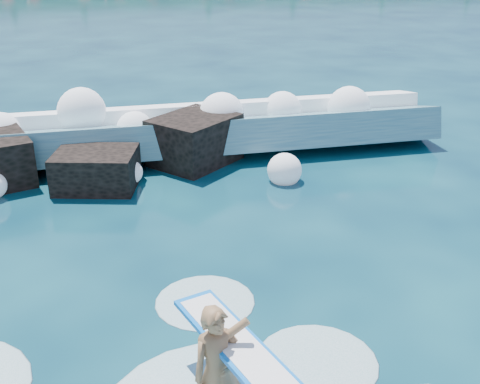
{
  "coord_description": "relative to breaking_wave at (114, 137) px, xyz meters",
  "views": [
    {
      "loc": [
        -0.94,
        -8.7,
        5.98
      ],
      "look_at": [
        1.5,
        2.0,
        1.2
      ],
      "focal_mm": 45.0,
      "sensor_mm": 36.0,
      "label": 1
    }
  ],
  "objects": [
    {
      "name": "ground",
      "position": [
        0.83,
        -8.06,
        -0.57
      ],
      "size": [
        200.0,
        200.0,
        0.0
      ],
      "primitive_type": "plane",
      "color": "#072438",
      "rests_on": "ground"
    },
    {
      "name": "breaking_wave",
      "position": [
        0.0,
        0.0,
        0.0
      ],
      "size": [
        18.91,
        2.91,
        1.63
      ],
      "color": "teal",
      "rests_on": "ground"
    },
    {
      "name": "wave_spray",
      "position": [
        -0.28,
        -0.17,
        0.47
      ],
      "size": [
        15.35,
        4.53,
        2.17
      ],
      "color": "white",
      "rests_on": "ground"
    },
    {
      "name": "rock_cluster",
      "position": [
        -0.89,
        -1.45,
        -0.08
      ],
      "size": [
        8.67,
        3.58,
        1.54
      ],
      "color": "black",
      "rests_on": "ground"
    },
    {
      "name": "surfer_with_board",
      "position": [
        1.06,
        -10.5,
        0.14
      ],
      "size": [
        1.38,
        3.06,
        1.93
      ],
      "color": "#916843",
      "rests_on": "ground"
    }
  ]
}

